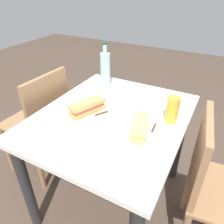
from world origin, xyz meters
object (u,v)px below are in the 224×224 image
knife_near (152,132)px  beer_glass (172,110)px  knife_far (95,115)px  water_bottle (105,69)px  dining_table (112,132)px  chair_far (214,184)px  chair_near (42,120)px  baguette_sandwich_far (87,107)px  plate_far (88,113)px  plate_near (139,134)px  baguette_sandwich_near (140,127)px  olive_bowl (127,88)px

knife_near → beer_glass: beer_glass is taller
knife_far → water_bottle: bearing=-158.0°
dining_table → chair_far: (0.01, 0.60, -0.10)m
chair_near → knife_near: 0.89m
chair_near → baguette_sandwich_far: size_ratio=3.98×
plate_far → knife_far: (0.01, 0.06, 0.01)m
plate_far → beer_glass: 0.46m
dining_table → baguette_sandwich_far: (0.06, -0.12, 0.17)m
dining_table → plate_near: plate_near is taller
baguette_sandwich_near → beer_glass: beer_glass is taller
plate_near → beer_glass: (-0.19, 0.10, 0.07)m
water_bottle → knife_far: bearing=22.0°
plate_far → water_bottle: (-0.38, -0.10, 0.12)m
dining_table → chair_far: 0.61m
knife_far → beer_glass: size_ratio=1.10×
plate_far → knife_far: size_ratio=1.57×
knife_far → knife_near: bearing=90.4°
chair_near → water_bottle: bearing=129.4°
dining_table → knife_far: bearing=-42.4°
baguette_sandwich_near → water_bottle: 0.60m
baguette_sandwich_near → water_bottle: size_ratio=0.65×
baguette_sandwich_far → chair_far: bearing=94.0°
chair_far → chair_near: (-0.02, -1.19, 0.00)m
beer_glass → baguette_sandwich_far: bearing=-70.0°
plate_near → knife_far: knife_far is taller
knife_near → water_bottle: (-0.39, -0.48, 0.11)m
knife_far → beer_glass: bearing=114.3°
beer_glass → chair_near: bearing=-84.5°
dining_table → chair_near: size_ratio=1.10×
chair_near → knife_far: chair_near is taller
chair_near → knife_far: (0.08, 0.53, 0.25)m
knife_near → knife_far: bearing=-89.6°
chair_near → water_bottle: size_ratio=2.77×
chair_far → baguette_sandwich_near: 0.49m
baguette_sandwich_near → dining_table: bearing=-115.1°
plate_far → beer_glass: beer_glass is taller
baguette_sandwich_near → plate_far: 0.33m
plate_far → chair_far: bearing=94.0°
baguette_sandwich_near → knife_far: size_ratio=1.26×
water_bottle → plate_near: bearing=46.1°
chair_far → plate_near: bearing=-77.6°
plate_near → baguette_sandwich_far: bearing=-96.2°
chair_far → knife_near: chair_far is taller
plate_near → olive_bowl: bearing=-147.9°
dining_table → chair_near: (-0.01, -0.60, -0.10)m
baguette_sandwich_far → beer_glass: size_ratio=1.48×
plate_far → beer_glass: (-0.16, 0.43, 0.07)m
chair_far → beer_glass: beer_glass is taller
plate_far → baguette_sandwich_far: baguette_sandwich_far is taller
chair_near → plate_far: (0.07, 0.47, 0.24)m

